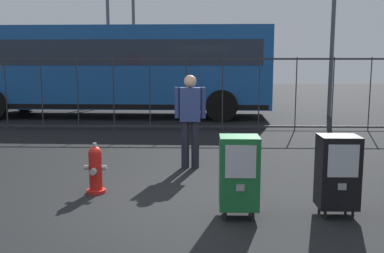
# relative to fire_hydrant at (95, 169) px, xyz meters

# --- Properties ---
(ground_plane) EXTENTS (60.00, 60.00, 0.00)m
(ground_plane) POSITION_rel_fire_hydrant_xyz_m (1.10, -0.59, -0.35)
(ground_plane) COLOR black
(fire_hydrant) EXTENTS (0.33, 0.31, 0.75)m
(fire_hydrant) POSITION_rel_fire_hydrant_xyz_m (0.00, 0.00, 0.00)
(fire_hydrant) COLOR red
(fire_hydrant) RESTS_ON ground_plane
(newspaper_box_primary) EXTENTS (0.48, 0.42, 1.02)m
(newspaper_box_primary) POSITION_rel_fire_hydrant_xyz_m (2.01, -0.96, 0.22)
(newspaper_box_primary) COLOR black
(newspaper_box_primary) RESTS_ON ground_plane
(newspaper_box_secondary) EXTENTS (0.48, 0.42, 1.02)m
(newspaper_box_secondary) POSITION_rel_fire_hydrant_xyz_m (3.24, -0.89, 0.22)
(newspaper_box_secondary) COLOR black
(newspaper_box_secondary) RESTS_ON ground_plane
(pedestrian) EXTENTS (0.55, 0.22, 1.67)m
(pedestrian) POSITION_rel_fire_hydrant_xyz_m (1.34, 1.57, 0.60)
(pedestrian) COLOR black
(pedestrian) RESTS_ON ground_plane
(fence_barrier) EXTENTS (18.03, 0.04, 2.00)m
(fence_barrier) POSITION_rel_fire_hydrant_xyz_m (1.10, 5.92, 0.67)
(fence_barrier) COLOR #2D2D33
(fence_barrier) RESTS_ON ground_plane
(bus_near) EXTENTS (10.56, 2.99, 3.00)m
(bus_near) POSITION_rel_fire_hydrant_xyz_m (-1.50, 8.92, 1.36)
(bus_near) COLOR #19519E
(bus_near) RESTS_ON ground_plane
(street_light_near_left) EXTENTS (0.32, 0.32, 7.61)m
(street_light_near_left) POSITION_rel_fire_hydrant_xyz_m (-1.65, 14.58, 4.02)
(street_light_near_left) COLOR #4C4F54
(street_light_near_left) RESTS_ON ground_plane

